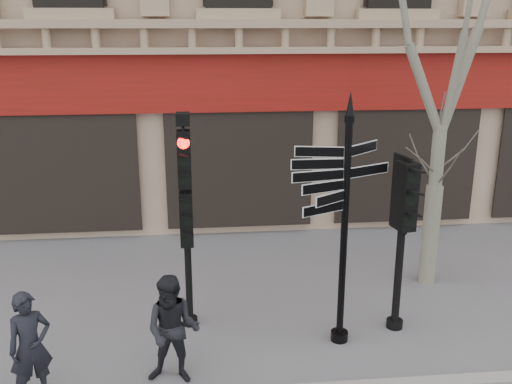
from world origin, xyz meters
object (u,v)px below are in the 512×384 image
(fingerpost, at_px, (347,180))
(traffic_signal_main, at_px, (186,196))
(pedestrian_a, at_px, (30,347))
(pedestrian_b, at_px, (173,330))
(traffic_signal_secondary, at_px, (403,215))

(fingerpost, distance_m, traffic_signal_main, 2.52)
(pedestrian_a, xyz_separation_m, pedestrian_b, (1.86, 0.20, 0.02))
(fingerpost, bearing_deg, pedestrian_b, -177.11)
(fingerpost, bearing_deg, traffic_signal_secondary, 2.11)
(pedestrian_a, bearing_deg, traffic_signal_secondary, -16.91)
(pedestrian_a, relative_size, pedestrian_b, 0.97)
(fingerpost, bearing_deg, pedestrian_a, 178.27)
(pedestrian_b, bearing_deg, fingerpost, 27.89)
(fingerpost, height_order, pedestrian_a, fingerpost)
(traffic_signal_main, height_order, pedestrian_b, traffic_signal_main)
(fingerpost, height_order, pedestrian_b, fingerpost)
(fingerpost, distance_m, pedestrian_a, 4.92)
(traffic_signal_secondary, relative_size, pedestrian_a, 1.84)
(traffic_signal_main, distance_m, traffic_signal_secondary, 3.43)
(traffic_signal_secondary, xyz_separation_m, pedestrian_b, (-3.59, -1.12, -1.19))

